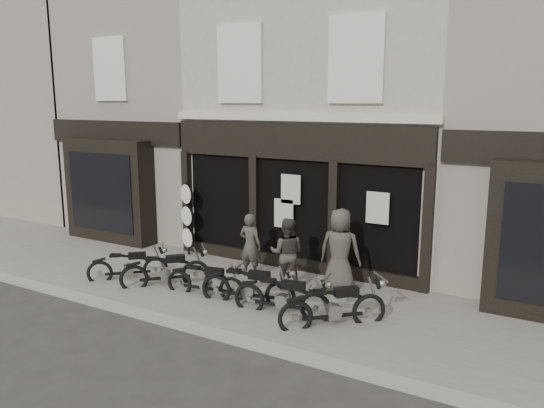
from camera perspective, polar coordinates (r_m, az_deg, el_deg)
The scene contains 16 objects.
ground_plane at distance 11.76m, azimuth -4.61°, elevation -11.26°, with size 90.00×90.00×0.00m, color #2D2B28.
pavement at distance 12.44m, azimuth -2.22°, elevation -9.67°, with size 30.00×4.20×0.12m, color slate.
kerb at distance 10.82m, azimuth -8.48°, elevation -13.04°, with size 30.00×0.25×0.13m, color gray.
central_building at distance 16.13m, azimuth 7.45°, elevation 9.62°, with size 7.30×6.22×8.34m.
neighbour_left at distance 19.45m, azimuth -10.40°, elevation 9.65°, with size 5.60×6.73×8.34m.
filler_left at distance 25.55m, azimuth -24.49°, elevation 9.28°, with size 11.00×6.00×8.20m, color gray.
motorcycle_0 at distance 13.68m, azimuth -15.14°, elevation -6.73°, with size 1.58×1.50×0.94m.
motorcycle_1 at distance 13.02m, azimuth -11.32°, elevation -7.32°, with size 1.67×1.67×1.02m.
motorcycle_2 at distance 12.24m, azimuth -7.09°, elevation -8.54°, with size 1.95×0.61×0.94m.
motorcycle_3 at distance 11.68m, azimuth -2.49°, elevation -9.22°, with size 2.15×0.78×1.04m.
motorcycle_4 at distance 11.12m, azimuth 1.19°, elevation -10.32°, with size 2.14×0.64×1.03m.
motorcycle_5 at distance 10.65m, azimuth 6.71°, elevation -11.31°, with size 1.78×1.71×1.06m.
man_left at distance 13.23m, azimuth -2.35°, elevation -4.45°, with size 0.59×0.39×1.61m, color #3F3C34.
man_centre at distance 12.44m, azimuth 1.60°, elevation -5.30°, with size 0.81×0.63×1.68m, color #3B3530.
man_right at distance 12.24m, azimuth 7.34°, elevation -4.98°, with size 0.96×0.62×1.96m, color #413D36.
advert_sign_post at distance 15.20m, azimuth -9.10°, elevation -1.91°, with size 0.52×0.35×2.23m.
Camera 1 is at (6.24, -8.91, 4.46)m, focal length 35.00 mm.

